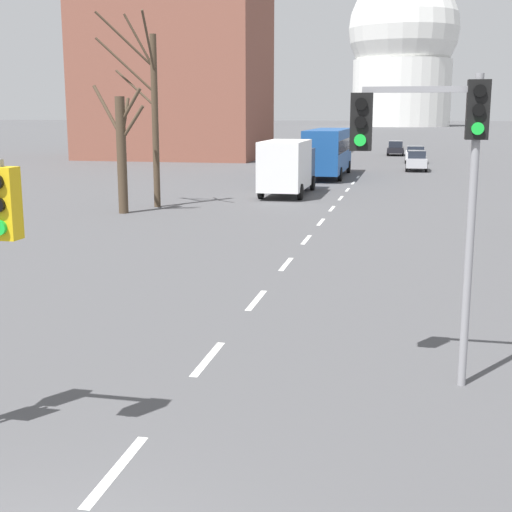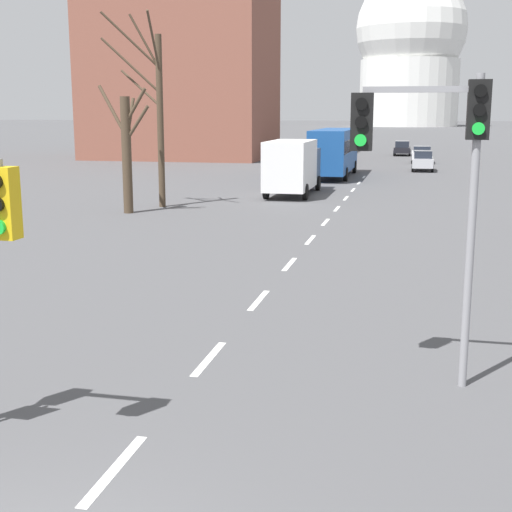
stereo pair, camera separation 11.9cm
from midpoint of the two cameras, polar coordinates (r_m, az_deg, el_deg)
lane_stripe_0 at (r=10.16m, az=-11.45°, el=-16.42°), size 0.16×2.00×0.01m
lane_stripe_1 at (r=14.04m, az=-4.09°, el=-8.19°), size 0.16×2.00×0.01m
lane_stripe_2 at (r=18.21m, az=-0.15°, el=-3.55°), size 0.16×2.00×0.01m
lane_stripe_3 at (r=22.51m, az=2.28°, el=-0.65°), size 0.16×2.00×0.01m
lane_stripe_4 at (r=26.87m, az=3.92°, el=1.32°), size 0.16×2.00×0.01m
lane_stripe_5 at (r=31.28m, az=5.11°, el=2.73°), size 0.16×2.00×0.01m
lane_stripe_6 at (r=35.70m, az=6.00°, el=3.79°), size 0.16×2.00×0.01m
lane_stripe_7 at (r=40.15m, az=6.70°, el=4.62°), size 0.16×2.00×0.01m
lane_stripe_8 at (r=44.60m, az=7.26°, el=5.28°), size 0.16×2.00×0.01m
lane_stripe_9 at (r=49.06m, az=7.72°, el=5.83°), size 0.16×2.00×0.01m
lane_stripe_10 at (r=53.53m, az=8.10°, el=6.28°), size 0.16×2.00×0.01m
traffic_signal_near_right at (r=12.34m, az=13.87°, el=8.02°), size 2.24×0.34×5.33m
sedan_near_left at (r=69.36m, az=5.42°, el=8.17°), size 1.95×4.04×1.65m
sedan_near_right at (r=81.33m, az=11.07°, el=8.47°), size 1.82×4.26×1.60m
sedan_mid_centre at (r=69.56m, az=12.58°, el=7.96°), size 1.89×4.15×1.59m
sedan_far_left at (r=60.01m, az=12.67°, el=7.46°), size 1.73×3.89×1.66m
city_bus at (r=53.35m, az=5.75°, el=8.52°), size 2.66×10.80×3.48m
delivery_truck at (r=41.38m, az=2.46°, el=7.25°), size 2.44×7.20×3.14m
bare_tree_left_near at (r=34.28m, az=-10.79°, el=8.42°), size 2.88×1.31×6.00m
bare_tree_left_far at (r=36.24m, az=-8.48°, el=11.52°), size 3.22×2.86×9.45m
capitol_dome at (r=252.11m, az=11.66°, el=15.84°), size 36.41×36.41×51.44m
apartment_block_left at (r=76.78m, az=-6.54°, el=17.37°), size 18.00×14.00×25.49m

